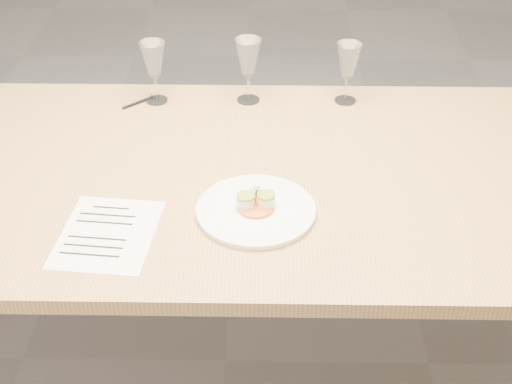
{
  "coord_description": "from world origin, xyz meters",
  "views": [
    {
      "loc": [
        0.13,
        -1.58,
        1.81
      ],
      "look_at": [
        0.1,
        -0.17,
        0.8
      ],
      "focal_mm": 50.0,
      "sensor_mm": 36.0,
      "label": 1
    }
  ],
  "objects_px": {
    "dinner_plate": "(256,209)",
    "wine_glass_0": "(153,61)",
    "recipe_sheet": "(107,234)",
    "ballpoint_pen": "(140,102)",
    "wine_glass_1": "(248,59)",
    "wine_glass_2": "(348,62)",
    "dining_table": "(219,191)"
  },
  "relations": [
    {
      "from": "dinner_plate",
      "to": "recipe_sheet",
      "type": "bearing_deg",
      "value": -166.11
    },
    {
      "from": "wine_glass_0",
      "to": "wine_glass_1",
      "type": "height_order",
      "value": "wine_glass_1"
    },
    {
      "from": "wine_glass_0",
      "to": "dinner_plate",
      "type": "bearing_deg",
      "value": -61.0
    },
    {
      "from": "recipe_sheet",
      "to": "ballpoint_pen",
      "type": "height_order",
      "value": "ballpoint_pen"
    },
    {
      "from": "dinner_plate",
      "to": "ballpoint_pen",
      "type": "height_order",
      "value": "dinner_plate"
    },
    {
      "from": "dining_table",
      "to": "ballpoint_pen",
      "type": "bearing_deg",
      "value": 125.06
    },
    {
      "from": "wine_glass_0",
      "to": "wine_glass_2",
      "type": "xyz_separation_m",
      "value": [
        0.59,
        0.01,
        -0.0
      ]
    },
    {
      "from": "dining_table",
      "to": "wine_glass_0",
      "type": "bearing_deg",
      "value": 118.81
    },
    {
      "from": "dining_table",
      "to": "wine_glass_0",
      "type": "distance_m",
      "value": 0.49
    },
    {
      "from": "recipe_sheet",
      "to": "wine_glass_1",
      "type": "bearing_deg",
      "value": 70.18
    },
    {
      "from": "wine_glass_1",
      "to": "recipe_sheet",
      "type": "bearing_deg",
      "value": -115.25
    },
    {
      "from": "dinner_plate",
      "to": "recipe_sheet",
      "type": "xyz_separation_m",
      "value": [
        -0.35,
        -0.09,
        -0.01
      ]
    },
    {
      "from": "dinner_plate",
      "to": "wine_glass_0",
      "type": "distance_m",
      "value": 0.67
    },
    {
      "from": "dining_table",
      "to": "wine_glass_2",
      "type": "relative_size",
      "value": 12.61
    },
    {
      "from": "dining_table",
      "to": "dinner_plate",
      "type": "distance_m",
      "value": 0.23
    },
    {
      "from": "recipe_sheet",
      "to": "ballpoint_pen",
      "type": "bearing_deg",
      "value": 97.06
    },
    {
      "from": "dining_table",
      "to": "dinner_plate",
      "type": "bearing_deg",
      "value": -60.62
    },
    {
      "from": "recipe_sheet",
      "to": "ballpoint_pen",
      "type": "distance_m",
      "value": 0.65
    },
    {
      "from": "ballpoint_pen",
      "to": "dinner_plate",
      "type": "bearing_deg",
      "value": -98.67
    },
    {
      "from": "dinner_plate",
      "to": "wine_glass_2",
      "type": "height_order",
      "value": "wine_glass_2"
    },
    {
      "from": "ballpoint_pen",
      "to": "dining_table",
      "type": "bearing_deg",
      "value": -96.86
    },
    {
      "from": "dinner_plate",
      "to": "wine_glass_1",
      "type": "distance_m",
      "value": 0.6
    },
    {
      "from": "wine_glass_2",
      "to": "wine_glass_0",
      "type": "bearing_deg",
      "value": -179.14
    },
    {
      "from": "dinner_plate",
      "to": "ballpoint_pen",
      "type": "xyz_separation_m",
      "value": [
        -0.37,
        0.56,
        -0.01
      ]
    },
    {
      "from": "dining_table",
      "to": "dinner_plate",
      "type": "height_order",
      "value": "dinner_plate"
    },
    {
      "from": "dining_table",
      "to": "recipe_sheet",
      "type": "height_order",
      "value": "recipe_sheet"
    },
    {
      "from": "dining_table",
      "to": "dinner_plate",
      "type": "relative_size",
      "value": 8.17
    },
    {
      "from": "recipe_sheet",
      "to": "wine_glass_2",
      "type": "xyz_separation_m",
      "value": [
        0.62,
        0.67,
        0.13
      ]
    },
    {
      "from": "dinner_plate",
      "to": "ballpoint_pen",
      "type": "distance_m",
      "value": 0.67
    },
    {
      "from": "dinner_plate",
      "to": "wine_glass_1",
      "type": "bearing_deg",
      "value": 93.31
    },
    {
      "from": "wine_glass_1",
      "to": "wine_glass_2",
      "type": "bearing_deg",
      "value": 0.16
    },
    {
      "from": "dining_table",
      "to": "wine_glass_2",
      "type": "bearing_deg",
      "value": 46.83
    }
  ]
}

